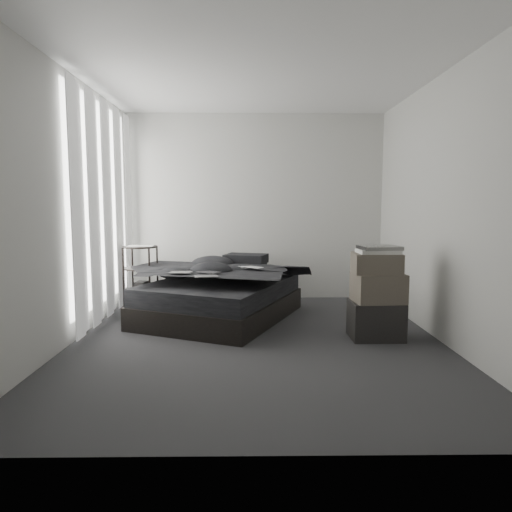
{
  "coord_description": "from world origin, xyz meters",
  "views": [
    {
      "loc": [
        -0.07,
        -4.39,
        1.32
      ],
      "look_at": [
        0.0,
        0.8,
        0.75
      ],
      "focal_mm": 32.0,
      "sensor_mm": 36.0,
      "label": 1
    }
  ],
  "objects_px": {
    "bed": "(220,308)",
    "laptop": "(248,262)",
    "side_stand": "(141,278)",
    "box_lower": "(376,320)"
  },
  "relations": [
    {
      "from": "bed",
      "to": "laptop",
      "type": "relative_size",
      "value": 6.24
    },
    {
      "from": "bed",
      "to": "side_stand",
      "type": "height_order",
      "value": "side_stand"
    },
    {
      "from": "box_lower",
      "to": "laptop",
      "type": "bearing_deg",
      "value": 149.88
    },
    {
      "from": "laptop",
      "to": "box_lower",
      "type": "distance_m",
      "value": 1.56
    },
    {
      "from": "laptop",
      "to": "side_stand",
      "type": "height_order",
      "value": "side_stand"
    },
    {
      "from": "bed",
      "to": "side_stand",
      "type": "bearing_deg",
      "value": 178.52
    },
    {
      "from": "bed",
      "to": "side_stand",
      "type": "relative_size",
      "value": 2.3
    },
    {
      "from": "bed",
      "to": "laptop",
      "type": "bearing_deg",
      "value": 7.5
    },
    {
      "from": "bed",
      "to": "box_lower",
      "type": "xyz_separation_m",
      "value": [
        1.61,
        -0.84,
        0.06
      ]
    },
    {
      "from": "bed",
      "to": "box_lower",
      "type": "bearing_deg",
      "value": -3.98
    }
  ]
}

